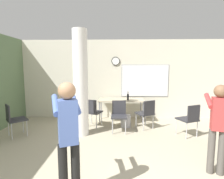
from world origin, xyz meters
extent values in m
cube|color=beige|center=(0.00, 5.06, 1.40)|extent=(8.00, 0.12, 2.80)
cylinder|color=black|center=(-0.09, 4.99, 2.05)|extent=(0.30, 0.03, 0.30)
cylinder|color=white|center=(-0.09, 4.97, 2.05)|extent=(0.26, 0.01, 0.25)
cube|color=#99999E|center=(0.96, 5.00, 1.35)|extent=(1.69, 0.01, 1.16)
cube|color=white|center=(0.96, 4.99, 1.35)|extent=(1.63, 0.02, 1.10)
cylinder|color=white|center=(-1.01, 3.31, 1.40)|extent=(0.39, 0.39, 2.80)
cube|color=tan|center=(0.10, 4.53, 0.74)|extent=(1.52, 0.70, 0.03)
cylinder|color=gray|center=(-0.61, 4.24, 0.36)|extent=(0.04, 0.04, 0.72)
cylinder|color=gray|center=(0.80, 4.24, 0.36)|extent=(0.04, 0.04, 0.72)
cylinder|color=gray|center=(-0.61, 4.82, 0.36)|extent=(0.04, 0.04, 0.72)
cylinder|color=gray|center=(0.80, 4.82, 0.36)|extent=(0.04, 0.04, 0.72)
cylinder|color=black|center=(0.32, 4.39, 0.86)|extent=(0.06, 0.06, 0.21)
cylinder|color=black|center=(0.32, 4.39, 1.00)|extent=(0.03, 0.03, 0.09)
cylinder|color=#B2B2B7|center=(0.23, 3.96, 0.18)|extent=(0.31, 0.31, 0.36)
cube|color=#2D2D33|center=(1.82, 3.29, 0.45)|extent=(0.58, 0.58, 0.04)
cube|color=#2D2D33|center=(1.90, 3.10, 0.67)|extent=(0.38, 0.18, 0.40)
cylinder|color=#B7B7BC|center=(1.91, 3.52, 0.21)|extent=(0.02, 0.02, 0.43)
cylinder|color=#B7B7BC|center=(1.58, 3.38, 0.21)|extent=(0.02, 0.02, 0.43)
cylinder|color=#B7B7BC|center=(2.06, 3.19, 0.21)|extent=(0.02, 0.02, 0.43)
cylinder|color=#B7B7BC|center=(1.73, 3.05, 0.21)|extent=(0.02, 0.02, 0.43)
cube|color=#2D2D33|center=(0.79, 3.87, 0.45)|extent=(0.60, 0.60, 0.04)
cube|color=#2D2D33|center=(0.89, 3.69, 0.67)|extent=(0.36, 0.22, 0.40)
cylinder|color=#B7B7BC|center=(0.86, 4.11, 0.21)|extent=(0.02, 0.02, 0.43)
cylinder|color=#B7B7BC|center=(0.54, 3.94, 0.21)|extent=(0.02, 0.02, 0.43)
cylinder|color=#B7B7BC|center=(1.03, 3.80, 0.21)|extent=(0.02, 0.02, 0.43)
cylinder|color=#B7B7BC|center=(0.72, 3.62, 0.21)|extent=(0.02, 0.02, 0.43)
cube|color=#2D2D33|center=(0.01, 3.51, 0.45)|extent=(0.44, 0.44, 0.04)
cube|color=#2D2D33|center=(0.01, 3.71, 0.67)|extent=(0.40, 0.03, 0.40)
cylinder|color=#B7B7BC|center=(-0.17, 3.33, 0.21)|extent=(0.02, 0.02, 0.43)
cylinder|color=#B7B7BC|center=(0.19, 3.33, 0.21)|extent=(0.02, 0.02, 0.43)
cylinder|color=#B7B7BC|center=(-0.17, 3.69, 0.21)|extent=(0.02, 0.02, 0.43)
cylinder|color=#B7B7BC|center=(0.19, 3.69, 0.21)|extent=(0.02, 0.02, 0.43)
cube|color=#2D2D33|center=(-2.68, 3.14, 0.45)|extent=(0.62, 0.62, 0.04)
cube|color=#2D2D33|center=(-2.83, 3.00, 0.67)|extent=(0.29, 0.31, 0.40)
cylinder|color=#B7B7BC|center=(-2.43, 3.13, 0.21)|extent=(0.02, 0.02, 0.43)
cylinder|color=#B7B7BC|center=(-2.68, 3.40, 0.21)|extent=(0.02, 0.02, 0.43)
cylinder|color=#B7B7BC|center=(-2.69, 2.89, 0.21)|extent=(0.02, 0.02, 0.43)
cylinder|color=#B7B7BC|center=(-2.94, 3.15, 0.21)|extent=(0.02, 0.02, 0.43)
cube|color=#2D2D33|center=(-0.76, 3.99, 0.45)|extent=(0.57, 0.57, 0.04)
cube|color=#2D2D33|center=(-0.84, 3.80, 0.67)|extent=(0.38, 0.17, 0.40)
cylinder|color=#B7B7BC|center=(-0.53, 4.10, 0.21)|extent=(0.02, 0.02, 0.43)
cylinder|color=#B7B7BC|center=(-0.87, 4.23, 0.21)|extent=(0.02, 0.02, 0.43)
cylinder|color=#B7B7BC|center=(-0.66, 3.76, 0.21)|extent=(0.02, 0.02, 0.43)
cylinder|color=#B7B7BC|center=(-1.00, 3.89, 0.21)|extent=(0.02, 0.02, 0.43)
cylinder|color=black|center=(-0.61, 0.92, 0.41)|extent=(0.12, 0.12, 0.82)
cylinder|color=black|center=(-0.76, 0.86, 0.41)|extent=(0.12, 0.12, 0.82)
cube|color=#4C66AD|center=(-0.68, 0.89, 1.11)|extent=(0.29, 0.27, 0.58)
sphere|color=#997051|center=(-0.68, 0.89, 1.52)|extent=(0.22, 0.22, 0.22)
cylinder|color=#4C66AD|center=(-0.65, 1.15, 1.30)|extent=(0.28, 0.51, 0.23)
cylinder|color=#4C66AD|center=(-0.89, 1.05, 1.30)|extent=(0.28, 0.51, 0.23)
cube|color=white|center=(-0.98, 1.27, 1.30)|extent=(0.08, 0.13, 0.04)
cylinder|color=#514C47|center=(1.71, 1.56, 0.39)|extent=(0.11, 0.11, 0.77)
cylinder|color=#514C47|center=(1.56, 1.60, 0.39)|extent=(0.11, 0.11, 0.77)
cube|color=#B23838|center=(1.63, 1.58, 1.05)|extent=(0.27, 0.24, 0.55)
sphere|color=brown|center=(1.63, 1.58, 1.43)|extent=(0.21, 0.21, 0.21)
cylinder|color=#B23838|center=(1.58, 1.83, 1.23)|extent=(0.22, 0.49, 0.22)
cube|color=white|center=(1.64, 2.04, 1.23)|extent=(0.07, 0.13, 0.04)
camera|label=1|loc=(-0.06, -1.27, 1.80)|focal=28.00mm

